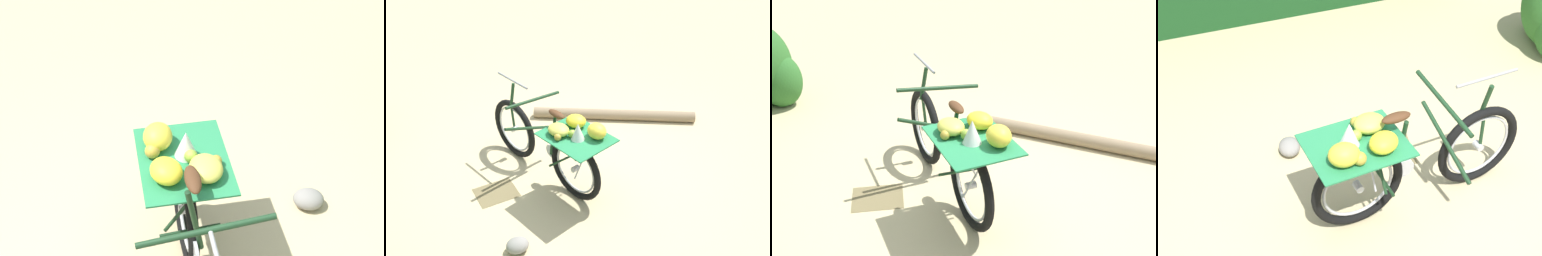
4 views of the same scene
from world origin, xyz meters
The scene contains 2 objects.
bicycle centered at (-0.20, 0.00, 0.49)m, with size 0.88×1.79×1.03m.
path_stone centered at (-0.96, -0.82, 0.07)m, with size 0.22×0.19×0.14m, color gray.
Camera 1 is at (-0.35, 2.12, 3.14)m, focal length 54.14 mm.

